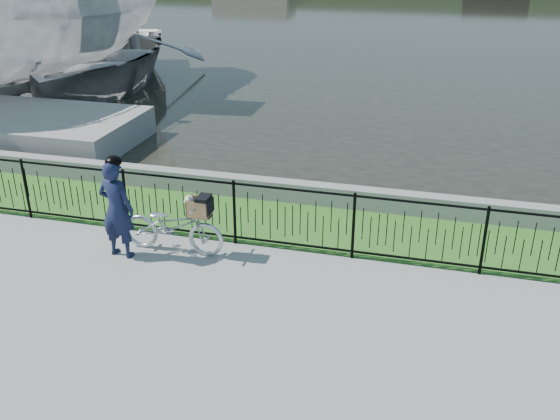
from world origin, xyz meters
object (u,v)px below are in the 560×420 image
(bicycle_rig, at_px, (174,225))
(boat_near, at_px, (36,23))
(boat_far, at_px, (91,57))
(cyclist, at_px, (116,208))

(bicycle_rig, distance_m, boat_near, 11.39)
(boat_near, xyz_separation_m, boat_far, (0.42, 2.06, -1.34))
(cyclist, height_order, boat_far, boat_far)
(bicycle_rig, height_order, cyclist, cyclist)
(bicycle_rig, relative_size, cyclist, 1.01)
(boat_near, relative_size, boat_far, 1.13)
(bicycle_rig, bearing_deg, boat_near, 133.87)
(cyclist, bearing_deg, bicycle_rig, 23.38)
(bicycle_rig, distance_m, cyclist, 0.95)
(cyclist, distance_m, boat_far, 12.40)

